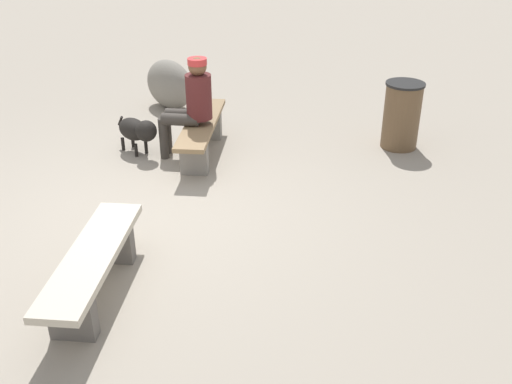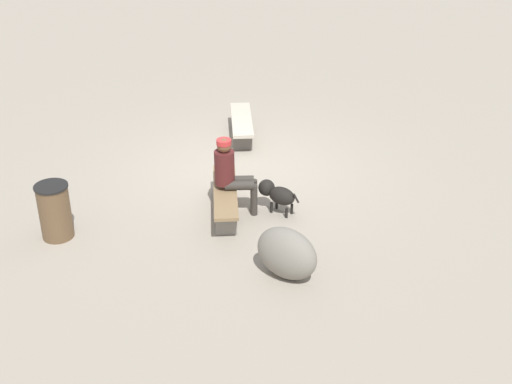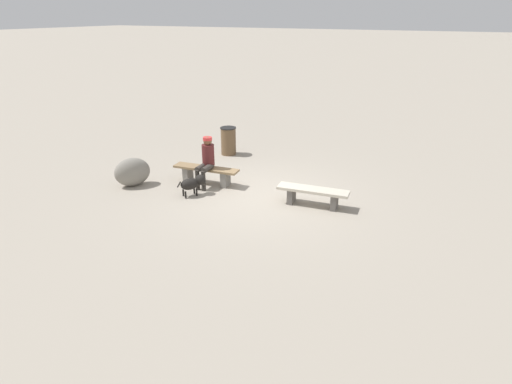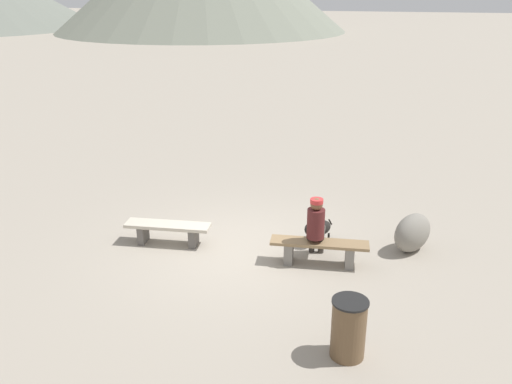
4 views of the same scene
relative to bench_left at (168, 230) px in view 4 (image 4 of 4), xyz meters
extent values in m
cube|color=#9E9384|center=(1.44, 0.12, -0.33)|extent=(210.00, 210.00, 0.06)
cube|color=#605B56|center=(-0.51, -0.06, -0.12)|extent=(0.17, 0.37, 0.36)
cube|color=#605B56|center=(0.51, 0.06, -0.12)|extent=(0.17, 0.37, 0.36)
cube|color=beige|center=(0.00, 0.00, 0.09)|extent=(1.70, 0.59, 0.07)
cube|color=gray|center=(2.44, -0.10, -0.10)|extent=(0.19, 0.34, 0.40)
cube|color=gray|center=(3.54, 0.03, -0.10)|extent=(0.19, 0.34, 0.40)
cube|color=#8C704C|center=(2.99, -0.04, 0.12)|extent=(1.80, 0.57, 0.05)
cylinder|color=#511E1E|center=(2.91, -0.05, 0.50)|extent=(0.32, 0.32, 0.55)
sphere|color=brown|center=(2.91, -0.05, 0.88)|extent=(0.22, 0.22, 0.22)
cylinder|color=red|center=(2.91, -0.05, 0.94)|extent=(0.23, 0.23, 0.08)
cylinder|color=#38332D|center=(2.98, 0.19, 0.23)|extent=(0.19, 0.47, 0.15)
cylinder|color=#38332D|center=(2.96, 0.42, -0.04)|extent=(0.11, 0.11, 0.53)
cylinder|color=#38332D|center=(2.80, 0.17, 0.23)|extent=(0.19, 0.47, 0.15)
cylinder|color=#38332D|center=(2.79, 0.40, -0.04)|extent=(0.11, 0.11, 0.53)
ellipsoid|color=black|center=(2.89, 0.86, 0.01)|extent=(0.48, 0.54, 0.28)
sphere|color=black|center=(2.73, 0.61, 0.07)|extent=(0.27, 0.27, 0.27)
cylinder|color=black|center=(2.88, 0.69, -0.21)|extent=(0.04, 0.04, 0.17)
cylinder|color=black|center=(2.75, 0.77, -0.21)|extent=(0.04, 0.04, 0.17)
cylinder|color=black|center=(3.03, 0.94, -0.21)|extent=(0.04, 0.04, 0.17)
cylinder|color=black|center=(2.90, 1.02, -0.21)|extent=(0.04, 0.04, 0.17)
cylinder|color=black|center=(3.03, 1.08, 0.06)|extent=(0.09, 0.12, 0.15)
cylinder|color=brown|center=(3.78, -2.51, 0.12)|extent=(0.47, 0.47, 0.84)
cylinder|color=black|center=(3.78, -2.51, 0.56)|extent=(0.50, 0.50, 0.03)
ellipsoid|color=gray|center=(4.61, 0.96, 0.07)|extent=(0.93, 1.05, 0.75)
camera|label=1|loc=(-3.60, -2.14, 2.78)|focal=40.81mm
camera|label=2|loc=(12.43, 0.98, 5.29)|focal=48.17mm
camera|label=3|loc=(-3.10, 8.87, 3.93)|focal=30.41mm
camera|label=4|loc=(4.18, -8.68, 4.46)|focal=37.47mm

